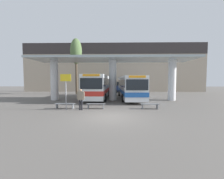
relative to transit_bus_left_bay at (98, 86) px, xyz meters
The scene contains 12 objects.
ground_plane 10.84m from the transit_bus_left_bay, 78.84° to the right, with size 100.00×100.00×0.00m, color #605B56.
townhouse_backdrop 13.25m from the transit_bus_left_bay, 80.47° to the left, with size 40.00×0.58×10.62m.
station_canopy 3.64m from the transit_bus_left_bay, 38.88° to the right, with size 19.97×5.29×5.30m.
transit_bus_left_bay is the anchor object (origin of this frame).
transit_bus_center_bay 4.38m from the transit_bus_left_bay, ahead, with size 2.96×12.12×3.03m.
waiting_bench_near_pillar 9.42m from the transit_bus_left_bay, 54.12° to the right, with size 1.60×0.44×0.46m.
waiting_bench_mid_platform 7.71m from the transit_bus_left_bay, 84.92° to the right, with size 1.69×0.44×0.46m.
waiting_bench_far_platform 7.96m from the transit_bus_left_bay, 105.58° to the right, with size 1.79×0.44×0.46m.
info_sign_platform 8.28m from the transit_bus_left_bay, 102.65° to the right, with size 0.90×0.09×3.05m.
pedestrian_waiting 8.20m from the transit_bus_left_bay, 93.71° to the right, with size 0.66×0.27×1.80m.
poplar_tree_behind_left 9.68m from the transit_bus_left_bay, 126.48° to the left, with size 2.06×2.06×9.98m.
parked_car_street 9.64m from the transit_bus_left_bay, 65.88° to the left, with size 4.51×2.13×2.23m.
Camera 1 is at (0.34, -10.21, 2.55)m, focal length 24.00 mm.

